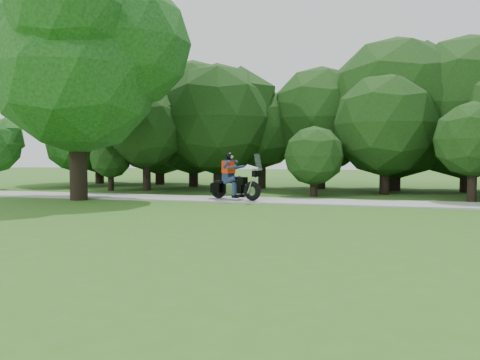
# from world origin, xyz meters

# --- Properties ---
(ground) EXTENTS (100.00, 100.00, 0.00)m
(ground) POSITION_xyz_m (0.00, 0.00, 0.00)
(ground) COLOR #365D1A
(ground) RESTS_ON ground
(walkway) EXTENTS (60.00, 2.20, 0.06)m
(walkway) POSITION_xyz_m (0.00, 8.00, 0.03)
(walkway) COLOR gray
(walkway) RESTS_ON ground
(tree_line) EXTENTS (39.87, 11.96, 7.67)m
(tree_line) POSITION_xyz_m (0.15, 14.84, 3.73)
(tree_line) COLOR black
(tree_line) RESTS_ON ground
(big_tree_west) EXTENTS (8.64, 6.56, 9.96)m
(big_tree_west) POSITION_xyz_m (-10.54, 6.85, 5.76)
(big_tree_west) COLOR black
(big_tree_west) RESTS_ON ground
(touring_motorcycle) EXTENTS (2.31, 1.35, 1.83)m
(touring_motorcycle) POSITION_xyz_m (-4.52, 7.74, 0.72)
(touring_motorcycle) COLOR black
(touring_motorcycle) RESTS_ON walkway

